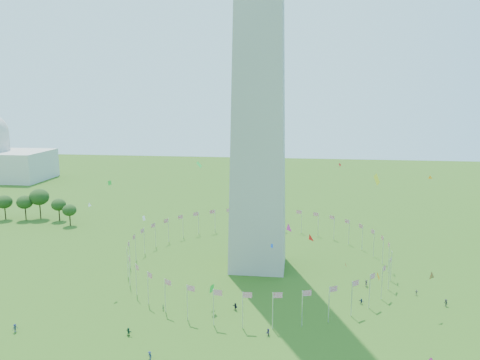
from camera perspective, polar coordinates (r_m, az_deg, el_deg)
name	(u,v)px	position (r m, az deg, el deg)	size (l,w,h in m)	color
ground	(237,351)	(105.62, -0.39, -20.15)	(600.00, 600.00, 0.00)	#284F12
flag_ring	(258,252)	(148.95, 2.20, -8.82)	(80.24, 80.24, 9.00)	silver
crowd	(282,341)	(107.64, 5.16, -19.00)	(107.61, 61.53, 2.00)	#1A422A
kites_aloft	(275,233)	(118.89, 4.34, -6.45)	(103.76, 69.73, 35.40)	#CC2699
tree_line_west	(19,208)	(221.90, -25.35, -3.07)	(54.97, 15.74, 12.91)	#284E1A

